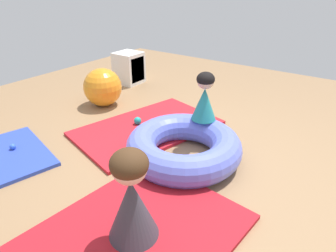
{
  "coord_description": "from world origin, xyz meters",
  "views": [
    {
      "loc": [
        -2.22,
        -1.41,
        1.76
      ],
      "look_at": [
        0.03,
        0.2,
        0.34
      ],
      "focal_mm": 31.15,
      "sensor_mm": 36.0,
      "label": 1
    }
  ],
  "objects_px": {
    "adult_seated": "(131,196)",
    "inflatable_cushion": "(183,146)",
    "play_ball_yellow": "(186,126)",
    "child_in_teal": "(205,97)",
    "play_ball_blue": "(13,147)",
    "exercise_ball_large": "(103,87)",
    "play_ball_teal": "(138,121)",
    "storage_cube": "(130,68)"
  },
  "relations": [
    {
      "from": "child_in_teal",
      "to": "adult_seated",
      "type": "relative_size",
      "value": 0.75
    },
    {
      "from": "adult_seated",
      "to": "play_ball_teal",
      "type": "xyz_separation_m",
      "value": [
        1.41,
        1.18,
        -0.31
      ]
    },
    {
      "from": "inflatable_cushion",
      "to": "play_ball_yellow",
      "type": "relative_size",
      "value": 12.05
    },
    {
      "from": "storage_cube",
      "to": "inflatable_cushion",
      "type": "bearing_deg",
      "value": -125.95
    },
    {
      "from": "adult_seated",
      "to": "play_ball_blue",
      "type": "bearing_deg",
      "value": -35.56
    },
    {
      "from": "child_in_teal",
      "to": "storage_cube",
      "type": "xyz_separation_m",
      "value": [
        1.17,
        2.19,
        -0.3
      ]
    },
    {
      "from": "play_ball_blue",
      "to": "play_ball_yellow",
      "type": "bearing_deg",
      "value": -41.36
    },
    {
      "from": "play_ball_blue",
      "to": "exercise_ball_large",
      "type": "height_order",
      "value": "exercise_ball_large"
    },
    {
      "from": "adult_seated",
      "to": "play_ball_blue",
      "type": "height_order",
      "value": "adult_seated"
    },
    {
      "from": "child_in_teal",
      "to": "adult_seated",
      "type": "bearing_deg",
      "value": -162.81
    },
    {
      "from": "child_in_teal",
      "to": "play_ball_teal",
      "type": "height_order",
      "value": "child_in_teal"
    },
    {
      "from": "play_ball_teal",
      "to": "play_ball_yellow",
      "type": "distance_m",
      "value": 0.65
    },
    {
      "from": "adult_seated",
      "to": "exercise_ball_large",
      "type": "bearing_deg",
      "value": -70.67
    },
    {
      "from": "exercise_ball_large",
      "to": "play_ball_blue",
      "type": "bearing_deg",
      "value": -173.27
    },
    {
      "from": "child_in_teal",
      "to": "adult_seated",
      "type": "distance_m",
      "value": 1.57
    },
    {
      "from": "exercise_ball_large",
      "to": "storage_cube",
      "type": "relative_size",
      "value": 1.02
    },
    {
      "from": "exercise_ball_large",
      "to": "inflatable_cushion",
      "type": "bearing_deg",
      "value": -107.24
    },
    {
      "from": "inflatable_cushion",
      "to": "storage_cube",
      "type": "relative_size",
      "value": 2.19
    },
    {
      "from": "exercise_ball_large",
      "to": "storage_cube",
      "type": "bearing_deg",
      "value": 20.45
    },
    {
      "from": "adult_seated",
      "to": "exercise_ball_large",
      "type": "relative_size",
      "value": 1.28
    },
    {
      "from": "inflatable_cushion",
      "to": "adult_seated",
      "type": "distance_m",
      "value": 1.17
    },
    {
      "from": "storage_cube",
      "to": "exercise_ball_large",
      "type": "bearing_deg",
      "value": -159.55
    },
    {
      "from": "play_ball_yellow",
      "to": "exercise_ball_large",
      "type": "xyz_separation_m",
      "value": [
        0.04,
        1.52,
        0.19
      ]
    },
    {
      "from": "play_ball_blue",
      "to": "exercise_ball_large",
      "type": "relative_size",
      "value": 0.12
    },
    {
      "from": "adult_seated",
      "to": "play_ball_yellow",
      "type": "relative_size",
      "value": 7.2
    },
    {
      "from": "play_ball_teal",
      "to": "play_ball_yellow",
      "type": "height_order",
      "value": "play_ball_yellow"
    },
    {
      "from": "storage_cube",
      "to": "play_ball_yellow",
      "type": "bearing_deg",
      "value": -119.3
    },
    {
      "from": "child_in_teal",
      "to": "play_ball_yellow",
      "type": "height_order",
      "value": "child_in_teal"
    },
    {
      "from": "adult_seated",
      "to": "inflatable_cushion",
      "type": "bearing_deg",
      "value": -107.77
    },
    {
      "from": "child_in_teal",
      "to": "play_ball_yellow",
      "type": "distance_m",
      "value": 0.58
    },
    {
      "from": "inflatable_cushion",
      "to": "play_ball_yellow",
      "type": "height_order",
      "value": "inflatable_cushion"
    },
    {
      "from": "play_ball_blue",
      "to": "play_ball_yellow",
      "type": "height_order",
      "value": "play_ball_yellow"
    },
    {
      "from": "inflatable_cushion",
      "to": "child_in_teal",
      "type": "distance_m",
      "value": 0.6
    },
    {
      "from": "play_ball_yellow",
      "to": "adult_seated",
      "type": "bearing_deg",
      "value": -160.76
    },
    {
      "from": "child_in_teal",
      "to": "play_ball_blue",
      "type": "distance_m",
      "value": 2.21
    },
    {
      "from": "adult_seated",
      "to": "play_ball_teal",
      "type": "bearing_deg",
      "value": -81.98
    },
    {
      "from": "inflatable_cushion",
      "to": "adult_seated",
      "type": "bearing_deg",
      "value": -165.83
    },
    {
      "from": "inflatable_cushion",
      "to": "exercise_ball_large",
      "type": "relative_size",
      "value": 2.15
    },
    {
      "from": "adult_seated",
      "to": "play_ball_teal",
      "type": "relative_size",
      "value": 7.47
    },
    {
      "from": "inflatable_cushion",
      "to": "exercise_ball_large",
      "type": "bearing_deg",
      "value": 72.76
    },
    {
      "from": "play_ball_blue",
      "to": "play_ball_yellow",
      "type": "distance_m",
      "value": 2.02
    },
    {
      "from": "inflatable_cushion",
      "to": "play_ball_blue",
      "type": "relative_size",
      "value": 18.47
    }
  ]
}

